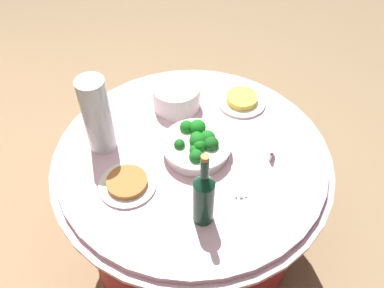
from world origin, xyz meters
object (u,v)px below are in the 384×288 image
at_px(wine_bottle, 204,197).
at_px(food_plate_fried_egg, 242,100).
at_px(serving_tongs, 239,182).
at_px(food_plate_peanuts, 127,183).
at_px(decorative_fruit_vase, 97,117).
at_px(broccoli_bowl, 197,145).
at_px(label_placard_front, 272,152).
at_px(plate_stack, 176,96).

distance_m(wine_bottle, food_plate_fried_egg, 0.65).
xyz_separation_m(wine_bottle, serving_tongs, (0.13, -0.17, -0.12)).
distance_m(food_plate_fried_egg, food_plate_peanuts, 0.67).
bearing_deg(food_plate_peanuts, food_plate_fried_egg, -55.60).
bearing_deg(decorative_fruit_vase, broccoli_bowl, -106.65).
distance_m(broccoli_bowl, food_plate_peanuts, 0.32).
bearing_deg(wine_bottle, food_plate_fried_egg, -27.66).
bearing_deg(decorative_fruit_vase, food_plate_fried_egg, -76.59).
distance_m(food_plate_fried_egg, label_placard_front, 0.34).
distance_m(wine_bottle, serving_tongs, 0.25).
height_order(plate_stack, food_plate_peanuts, plate_stack).
relative_size(decorative_fruit_vase, label_placard_front, 6.18).
distance_m(decorative_fruit_vase, food_plate_peanuts, 0.28).
relative_size(decorative_fruit_vase, food_plate_peanuts, 1.55).
bearing_deg(food_plate_fried_egg, plate_stack, 83.22).
height_order(broccoli_bowl, food_plate_fried_egg, broccoli_bowl).
xyz_separation_m(broccoli_bowl, food_plate_peanuts, (-0.12, 0.29, -0.03)).
relative_size(wine_bottle, serving_tongs, 2.00).
bearing_deg(food_plate_peanuts, wine_bottle, -127.22).
height_order(plate_stack, label_placard_front, plate_stack).
bearing_deg(food_plate_peanuts, plate_stack, -31.85).
height_order(broccoli_bowl, food_plate_peanuts, broccoli_bowl).
distance_m(wine_bottle, decorative_fruit_vase, 0.54).
relative_size(broccoli_bowl, decorative_fruit_vase, 0.82).
xyz_separation_m(plate_stack, label_placard_front, (-0.38, -0.33, -0.02)).
bearing_deg(label_placard_front, wine_bottle, 124.90).
height_order(broccoli_bowl, wine_bottle, wine_bottle).
relative_size(plate_stack, label_placard_front, 3.82).
relative_size(food_plate_fried_egg, label_placard_front, 4.00).
bearing_deg(broccoli_bowl, wine_bottle, 172.69).
distance_m(broccoli_bowl, serving_tongs, 0.22).
distance_m(plate_stack, serving_tongs, 0.51).
bearing_deg(food_plate_fried_egg, broccoli_bowl, 135.34).
height_order(plate_stack, serving_tongs, plate_stack).
height_order(broccoli_bowl, plate_stack, broccoli_bowl).
bearing_deg(plate_stack, serving_tongs, -161.07).
relative_size(wine_bottle, label_placard_front, 6.11).
bearing_deg(wine_bottle, serving_tongs, -52.24).
relative_size(decorative_fruit_vase, serving_tongs, 2.02).
bearing_deg(serving_tongs, wine_bottle, 127.76).
bearing_deg(label_placard_front, broccoli_bowl, 74.85).
relative_size(broccoli_bowl, food_plate_peanuts, 1.27).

